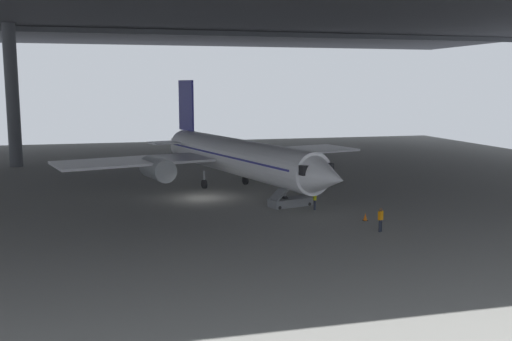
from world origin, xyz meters
TOP-DOWN VIEW (x-y plane):
  - ground_plane at (0.00, 0.00)m, footprint 110.00×110.00m
  - hangar_structure at (-0.06, 13.77)m, footprint 121.00×99.00m
  - airplane_main at (3.82, 3.69)m, footprint 33.17×33.66m
  - boarding_stairs at (6.85, -5.33)m, footprint 4.29×2.42m
  - crew_worker_near_nose at (10.27, -15.31)m, footprint 0.49×0.37m
  - crew_worker_by_stairs at (8.28, -7.32)m, footprint 0.27×0.55m
  - traffic_cone_orange at (10.69, -11.93)m, footprint 0.36×0.36m

SIDE VIEW (x-z plane):
  - ground_plane at x=0.00m, z-range 0.00..0.00m
  - traffic_cone_orange at x=10.69m, z-range -0.01..0.59m
  - boarding_stairs at x=6.85m, z-range -1.54..2.98m
  - crew_worker_by_stairs at x=8.28m, z-range 0.12..1.78m
  - crew_worker_near_nose at x=10.27m, z-range 0.13..1.84m
  - airplane_main at x=3.82m, z-range -2.07..8.72m
  - hangar_structure at x=-0.06m, z-range 8.87..27.88m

